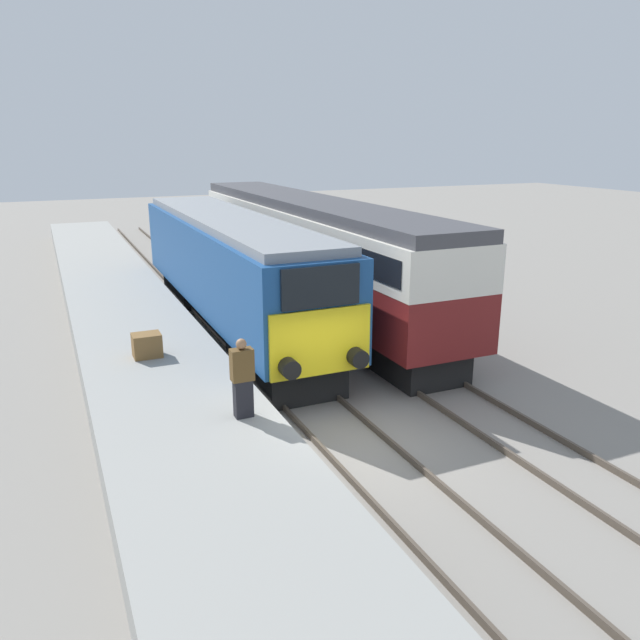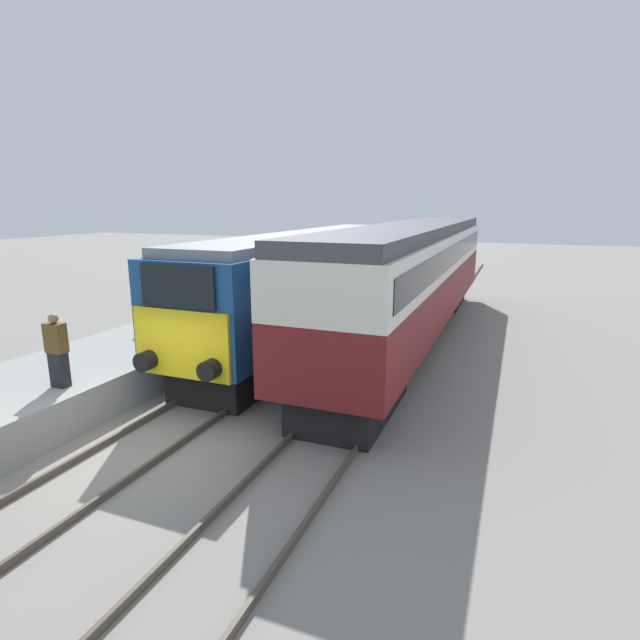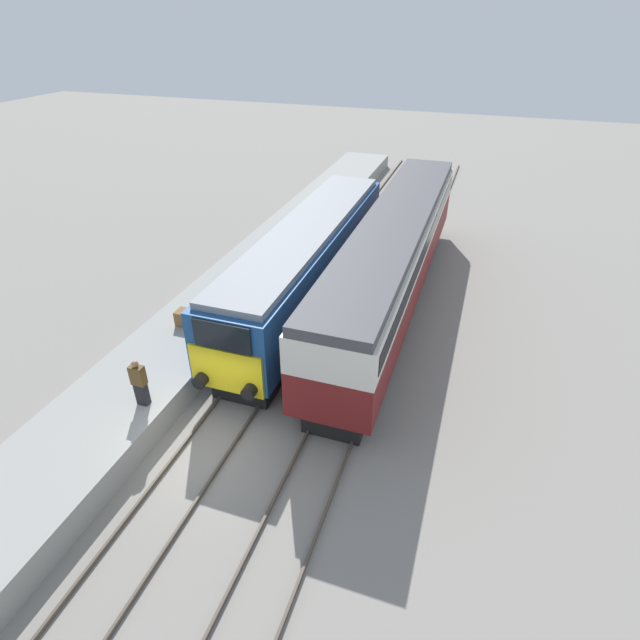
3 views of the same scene
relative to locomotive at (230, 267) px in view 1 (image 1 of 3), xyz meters
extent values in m
plane|color=gray|center=(0.00, -9.09, -2.16)|extent=(120.00, 120.00, 0.00)
cube|color=gray|center=(-3.30, -1.09, -1.70)|extent=(3.50, 50.00, 0.93)
cube|color=#4C4238|center=(-0.72, -4.09, -2.09)|extent=(0.07, 60.00, 0.14)
cube|color=#4C4238|center=(0.72, -4.09, -2.09)|extent=(0.07, 60.00, 0.14)
cube|color=#4C4238|center=(2.68, -4.09, -2.09)|extent=(0.07, 60.00, 0.14)
cube|color=#4C4238|center=(4.12, -4.09, -2.09)|extent=(0.07, 60.00, 0.14)
cube|color=black|center=(0.00, -4.83, -1.66)|extent=(2.03, 4.00, 1.00)
cube|color=black|center=(0.00, 4.92, -1.66)|extent=(2.03, 4.00, 1.00)
cube|color=navy|center=(0.00, 0.04, 0.14)|extent=(2.70, 14.75, 2.60)
cube|color=yellow|center=(0.00, -7.37, -0.38)|extent=(2.48, 0.10, 1.56)
cube|color=black|center=(0.00, -7.37, 0.92)|extent=(1.89, 0.10, 0.94)
cube|color=gray|center=(0.00, 0.04, 1.56)|extent=(2.38, 14.16, 0.24)
cylinder|color=black|center=(-0.85, -7.58, -0.81)|extent=(0.44, 0.35, 0.44)
cylinder|color=black|center=(0.85, -7.58, -0.81)|extent=(0.44, 0.35, 0.44)
cube|color=black|center=(3.40, -5.60, -1.69)|extent=(1.89, 3.60, 0.95)
cube|color=black|center=(3.40, 8.40, -1.69)|extent=(1.89, 3.60, 0.95)
cube|color=maroon|center=(3.40, 1.40, -0.42)|extent=(2.70, 18.41, 1.59)
cube|color=silver|center=(3.40, 1.40, 1.00)|extent=(2.71, 18.41, 1.25)
cube|color=black|center=(3.40, 1.40, 1.00)|extent=(2.75, 17.67, 0.69)
cube|color=#424247|center=(3.40, 1.40, 1.80)|extent=(2.48, 18.41, 0.36)
cube|color=black|center=(-2.26, -8.67, -0.85)|extent=(0.36, 0.24, 0.77)
cube|color=brown|center=(-2.26, -8.67, -0.14)|extent=(0.44, 0.26, 0.64)
sphere|color=#9E704C|center=(-2.26, -8.67, 0.29)|extent=(0.21, 0.21, 0.21)
cube|color=brown|center=(-3.43, -4.29, -0.93)|extent=(0.70, 0.56, 0.60)
camera|label=1|loc=(-5.48, -19.68, 4.11)|focal=35.00mm
camera|label=2|loc=(6.80, -16.11, 2.65)|focal=28.00mm
camera|label=3|loc=(6.69, -18.02, 9.19)|focal=28.00mm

